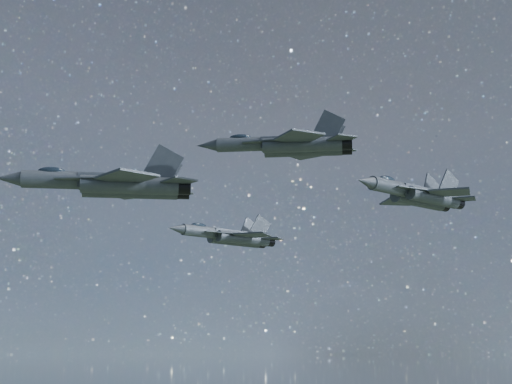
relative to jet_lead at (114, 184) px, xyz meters
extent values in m
cylinder|color=#2F363B|center=(-4.67, 0.72, 0.25)|extent=(8.48, 3.00, 1.75)
cone|color=#2F363B|center=(-10.00, 1.54, 0.25)|extent=(2.90, 1.96, 1.57)
ellipsoid|color=#18232C|center=(-6.00, 0.92, 1.09)|extent=(2.82, 1.57, 0.87)
cube|color=#2F363B|center=(1.10, -0.17, 0.20)|extent=(9.36, 3.07, 1.46)
cylinder|color=#2F363B|center=(1.38, -1.35, -0.31)|extent=(9.59, 3.17, 1.75)
cylinder|color=#2F363B|center=(1.72, 0.87, -0.31)|extent=(9.59, 3.17, 1.75)
cylinder|color=black|center=(6.48, -2.13, -0.31)|extent=(1.69, 1.82, 1.62)
cylinder|color=black|center=(6.83, 0.09, -0.31)|extent=(1.69, 1.82, 1.62)
cube|color=#2F363B|center=(-2.90, -1.09, 0.12)|extent=(5.92, 3.14, 0.13)
cube|color=#2F363B|center=(-2.44, 1.91, 0.12)|extent=(5.89, 1.46, 0.13)
cube|color=#2F363B|center=(0.74, -3.98, -0.09)|extent=(5.83, 6.12, 0.22)
cube|color=#2F363B|center=(1.91, 3.57, -0.09)|extent=(6.39, 6.45, 0.22)
cube|color=#2F363B|center=(5.82, -3.51, -0.09)|extent=(3.43, 3.55, 0.17)
cube|color=#2F363B|center=(6.60, 1.60, -0.09)|extent=(3.77, 3.81, 0.17)
cube|color=#2F363B|center=(4.55, -2.12, 1.82)|extent=(3.84, 1.08, 4.00)
cube|color=#2F363B|center=(4.98, 0.65, 1.82)|extent=(3.92, 0.65, 4.00)
cylinder|color=#2F363B|center=(15.89, 28.64, 0.17)|extent=(7.62, 4.28, 1.59)
cone|color=#2F363B|center=(11.34, 26.83, 0.17)|extent=(2.81, 2.24, 1.43)
ellipsoid|color=#18232C|center=(14.75, 28.19, 0.94)|extent=(2.66, 1.90, 0.79)
cube|color=#2F363B|center=(20.83, 30.60, 0.12)|extent=(8.36, 4.52, 1.33)
cylinder|color=#2F363B|center=(21.59, 29.80, -0.34)|extent=(8.57, 4.65, 1.59)
cylinder|color=#2F363B|center=(20.84, 31.70, -0.34)|extent=(8.57, 4.65, 1.59)
cylinder|color=black|center=(25.96, 31.54, -0.34)|extent=(1.78, 1.86, 1.47)
cylinder|color=black|center=(25.21, 33.44, -0.34)|extent=(1.78, 1.86, 1.47)
cube|color=#2F363B|center=(18.11, 28.04, 0.05)|extent=(5.43, 2.09, 0.12)
cube|color=#2F363B|center=(17.09, 30.60, 0.05)|extent=(5.08, 3.82, 0.12)
cube|color=#2F363B|center=(22.31, 27.45, -0.14)|extent=(5.84, 5.73, 0.20)
cube|color=#2F363B|center=(19.74, 33.91, -0.14)|extent=(4.61, 5.02, 0.20)
cube|color=#2F363B|center=(26.07, 30.16, -0.14)|extent=(3.46, 3.43, 0.15)
cube|color=#2F363B|center=(24.33, 34.53, -0.14)|extent=(2.70, 2.87, 0.15)
cube|color=#2F363B|center=(24.44, 30.66, 1.60)|extent=(3.45, 1.20, 3.64)
cube|color=#2F363B|center=(23.50, 33.04, 1.60)|extent=(3.26, 1.73, 3.64)
cylinder|color=#2F363B|center=(11.94, -7.36, 3.08)|extent=(6.51, 3.81, 1.37)
cone|color=#2F363B|center=(8.07, -5.70, 3.08)|extent=(2.42, 1.96, 1.23)
ellipsoid|color=#18232C|center=(10.97, -6.95, 3.74)|extent=(2.28, 1.67, 0.68)
cube|color=#2F363B|center=(16.13, -9.15, 3.04)|extent=(7.13, 4.04, 1.14)
cylinder|color=#2F363B|center=(16.11, -10.10, 2.64)|extent=(7.31, 4.16, 1.37)
cylinder|color=#2F363B|center=(16.80, -8.49, 2.64)|extent=(7.31, 4.16, 1.37)
cylinder|color=black|center=(19.82, -11.69, 2.64)|extent=(1.55, 1.61, 1.26)
cylinder|color=black|center=(20.51, -10.07, 2.64)|extent=(1.55, 1.61, 1.26)
cube|color=#2F363B|center=(12.92, -9.07, 2.98)|extent=(4.32, 3.36, 0.11)
cube|color=#2F363B|center=(13.86, -6.89, 2.98)|extent=(4.66, 1.90, 0.11)
cube|color=#2F363B|center=(15.12, -11.97, 2.82)|extent=(3.87, 4.24, 0.18)
cube|color=#2F363B|center=(17.47, -6.48, 2.82)|extent=(5.00, 4.89, 0.18)
cube|color=#2F363B|center=(19.05, -12.60, 2.82)|extent=(2.26, 2.42, 0.13)
cube|color=#2F363B|center=(20.64, -8.89, 2.82)|extent=(2.96, 2.93, 0.13)
cube|color=#2F363B|center=(18.36, -11.30, 4.31)|extent=(2.76, 1.55, 3.12)
cube|color=#2F363B|center=(19.23, -9.29, 4.31)|extent=(2.94, 1.10, 3.12)
cylinder|color=#2F363B|center=(29.54, -1.89, 1.04)|extent=(7.24, 4.44, 1.53)
cone|color=#2F363B|center=(25.26, -3.86, 1.04)|extent=(2.72, 2.24, 1.38)
ellipsoid|color=#18232C|center=(28.47, -2.38, 1.77)|extent=(2.55, 1.92, 0.76)
cube|color=#2F363B|center=(34.18, 0.25, 0.99)|extent=(7.93, 4.71, 1.28)
cylinder|color=#2F363B|center=(34.95, -0.48, 0.55)|extent=(8.13, 4.85, 1.53)
cylinder|color=#2F363B|center=(34.12, 1.31, 0.55)|extent=(8.13, 4.85, 1.53)
cylinder|color=black|center=(39.05, 1.42, 0.55)|extent=(1.75, 1.82, 1.41)
cylinder|color=black|center=(38.23, 3.20, 0.55)|extent=(1.75, 1.82, 1.41)
cube|color=#2F363B|center=(31.70, -2.35, 0.92)|extent=(5.22, 2.27, 0.12)
cube|color=#2F363B|center=(30.59, 0.06, 0.92)|extent=(4.78, 3.86, 0.12)
cube|color=#2F363B|center=(35.76, -2.70, 0.74)|extent=(5.58, 5.44, 0.20)
cube|color=#2F363B|center=(32.96, 3.37, 0.74)|extent=(4.23, 4.66, 0.20)
cube|color=#2F363B|center=(39.23, 0.09, 0.74)|extent=(3.31, 3.26, 0.15)
cube|color=#2F363B|center=(37.33, 4.20, 0.74)|extent=(2.47, 2.65, 0.15)
cube|color=#2F363B|center=(37.64, 0.49, 2.41)|extent=(3.27, 1.32, 3.50)
cube|color=#2F363B|center=(36.61, 2.72, 2.41)|extent=(3.05, 1.82, 3.50)
camera|label=1|loc=(-8.12, -76.35, -16.51)|focal=55.00mm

